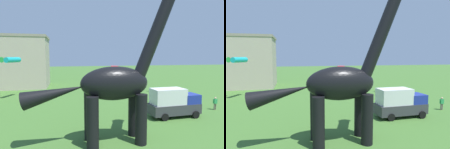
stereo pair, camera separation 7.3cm
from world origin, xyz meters
The scene contains 5 objects.
dinosaur_sculpture centered at (0.52, 5.12, 4.65)m, with size 12.30×2.61×12.85m.
parked_box_truck centered at (8.41, 9.67, 1.65)m, with size 5.66×2.38×3.20m.
person_strolling_adult centered at (15.03, 10.95, 0.98)m, with size 0.61×0.27×1.62m.
kite_drifting centered at (-11.46, 23.94, 6.14)m, with size 3.04×3.09×0.88m.
kite_far_right centered at (3.82, 18.47, 5.13)m, with size 1.40×1.32×0.30m.
Camera 2 is at (-2.95, -9.07, 6.73)m, focal length 30.87 mm.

